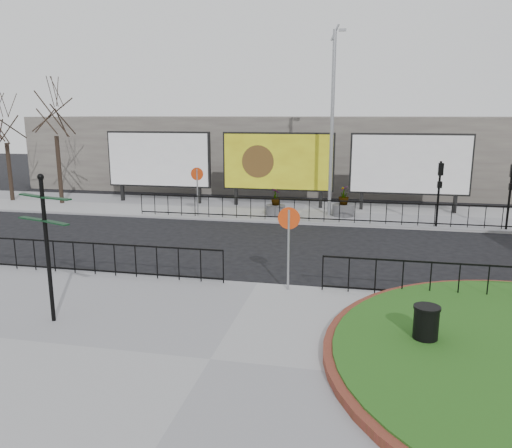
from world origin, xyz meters
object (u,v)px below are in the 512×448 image
(fingerpost_sign, at_px, (46,234))
(planter_b, at_px, (276,206))
(billboard_mid, at_px, (278,162))
(planter_c, at_px, (343,206))
(lamp_post, at_px, (332,122))
(litter_bin, at_px, (426,327))

(fingerpost_sign, relative_size, planter_b, 2.66)
(billboard_mid, height_order, planter_c, billboard_mid)
(billboard_mid, xyz_separation_m, lamp_post, (3.01, -1.97, 2.23))
(lamp_post, relative_size, fingerpost_sign, 2.50)
(fingerpost_sign, bearing_deg, billboard_mid, 102.45)
(fingerpost_sign, distance_m, planter_c, 16.36)
(lamp_post, height_order, litter_bin, lamp_post)
(billboard_mid, height_order, litter_bin, billboard_mid)
(billboard_mid, distance_m, lamp_post, 4.23)
(fingerpost_sign, height_order, litter_bin, fingerpost_sign)
(fingerpost_sign, height_order, planter_b, fingerpost_sign)
(planter_c, bearing_deg, planter_b, -171.78)
(lamp_post, height_order, planter_c, lamp_post)
(lamp_post, distance_m, litter_bin, 15.39)
(fingerpost_sign, xyz_separation_m, planter_c, (6.64, 14.85, -1.73))
(litter_bin, relative_size, planter_b, 0.70)
(planter_b, bearing_deg, fingerpost_sign, -102.71)
(fingerpost_sign, bearing_deg, litter_bin, 24.59)
(litter_bin, height_order, planter_b, planter_b)
(lamp_post, relative_size, litter_bin, 9.54)
(fingerpost_sign, bearing_deg, planter_c, 88.27)
(lamp_post, bearing_deg, fingerpost_sign, -111.82)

